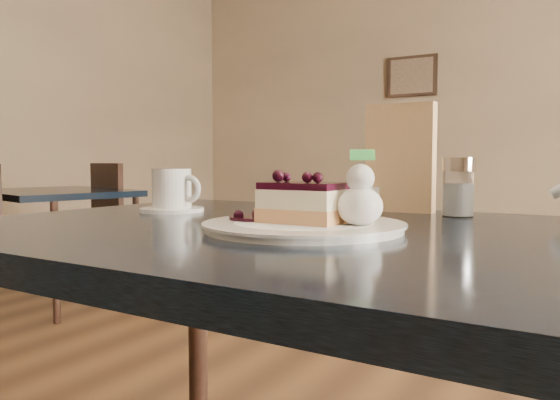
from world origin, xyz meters
The scene contains 10 objects.
main_table centered at (-0.25, 0.32, 0.67)m, with size 1.22×0.83×0.75m.
dessert_plate centered at (-0.25, 0.27, 0.75)m, with size 0.29×0.29×0.01m, color white.
cheesecake_slice centered at (-0.25, 0.27, 0.79)m, with size 0.12×0.09×0.06m.
whipped_cream centered at (-0.16, 0.28, 0.79)m, with size 0.06×0.06×0.06m.
berry_sauce centered at (-0.33, 0.27, 0.76)m, with size 0.08×0.08×0.01m, color black.
coffee_set centered at (-0.62, 0.41, 0.79)m, with size 0.14×0.13×0.09m.
menu_card centered at (-0.22, 0.64, 0.86)m, with size 0.14×0.03×0.22m, color #F5E4B3.
sugar_shaker centered at (-0.10, 0.60, 0.80)m, with size 0.06×0.06×0.11m.
napkin_stack centered at (-0.32, 0.60, 0.77)m, with size 0.12×0.12×0.05m, color white.
bg_table_far_left centered at (-2.69, 1.70, 0.06)m, with size 1.06×1.65×1.10m.
Camera 1 is at (0.12, -0.44, 0.85)m, focal length 35.00 mm.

